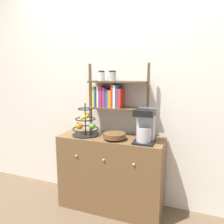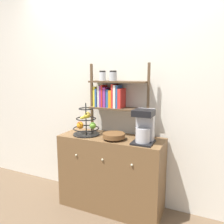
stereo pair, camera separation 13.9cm
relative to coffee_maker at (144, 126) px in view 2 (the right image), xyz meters
The scene contains 7 objects.
ground_plane 1.06m from the coffee_maker, 157.15° to the right, with size 12.00×12.00×0.00m, color brown.
wall_back 0.57m from the coffee_maker, 141.25° to the left, with size 7.00×0.05×2.60m, color silver.
sideboard 0.69m from the coffee_maker, behind, with size 1.13×0.43×0.82m.
coffee_maker is the anchor object (origin of this frame).
fruit_stand 0.67m from the coffee_maker, behind, with size 0.29×0.29×0.36m.
wooden_bowl 0.33m from the coffee_maker, behind, with size 0.23×0.23×0.07m.
shelf_hutch 0.52m from the coffee_maker, 157.69° to the left, with size 0.68×0.20×0.78m.
Camera 2 is at (0.93, -1.85, 1.48)m, focal length 35.00 mm.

